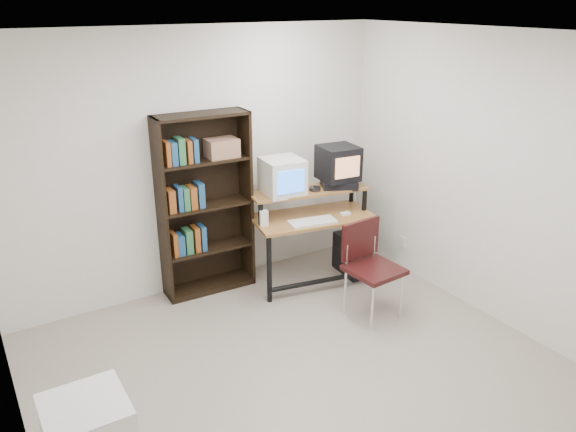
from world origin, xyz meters
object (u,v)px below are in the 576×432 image
computer_desk (312,219)px  school_chair (369,259)px  pc_tower (351,255)px  bookshelf (204,203)px  crt_monitor (282,177)px  crt_tv (338,163)px

computer_desk → school_chair: computer_desk is taller
computer_desk → pc_tower: computer_desk is taller
computer_desk → bookshelf: bookshelf is taller
bookshelf → computer_desk: bearing=-20.4°
bookshelf → crt_monitor: bearing=-17.1°
crt_tv → bookshelf: (-1.36, 0.37, -0.29)m
pc_tower → school_chair: bearing=-111.0°
computer_desk → school_chair: bearing=-74.7°
crt_monitor → school_chair: 1.21m
pc_tower → crt_tv: bearing=128.8°
crt_tv → crt_monitor: bearing=176.4°
computer_desk → school_chair: 0.86m
crt_tv → school_chair: (-0.29, -0.90, -0.66)m
crt_monitor → crt_tv: (0.61, -0.11, 0.07)m
bookshelf → crt_tv: bearing=-12.8°
computer_desk → crt_tv: crt_tv is taller
crt_tv → bookshelf: size_ratio=0.23×
school_chair → bookshelf: 1.70m
computer_desk → crt_tv: (0.35, 0.05, 0.54)m
computer_desk → crt_monitor: bearing=159.3°
crt_monitor → computer_desk: bearing=-25.5°
computer_desk → pc_tower: 0.67m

